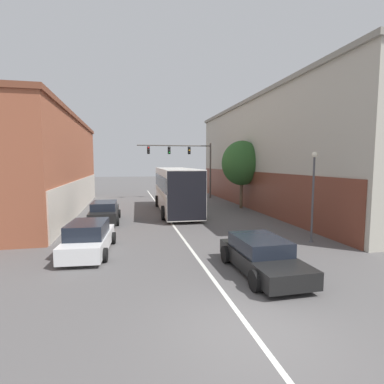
# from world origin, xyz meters

# --- Properties ---
(ground_plane) EXTENTS (160.00, 160.00, 0.00)m
(ground_plane) POSITION_xyz_m (0.00, 0.00, 0.00)
(ground_plane) COLOR #565454
(lane_center_line) EXTENTS (0.14, 42.19, 0.01)m
(lane_center_line) POSITION_xyz_m (0.00, 15.09, 0.00)
(lane_center_line) COLOR silver
(lane_center_line) RESTS_ON ground_plane
(building_left_brick) EXTENTS (6.42, 21.47, 7.48)m
(building_left_brick) POSITION_xyz_m (-9.55, 19.15, 3.85)
(building_left_brick) COLOR #995138
(building_left_brick) RESTS_ON ground_plane
(building_right_storefront) EXTENTS (9.78, 28.00, 9.40)m
(building_right_storefront) POSITION_xyz_m (12.16, 18.47, 4.82)
(building_right_storefront) COLOR #B7B2A3
(building_right_storefront) RESTS_ON ground_plane
(bus) EXTENTS (3.13, 10.47, 3.49)m
(bus) POSITION_xyz_m (1.03, 17.23, 1.95)
(bus) COLOR silver
(bus) RESTS_ON ground_plane
(hatchback_foreground) EXTENTS (2.07, 4.40, 1.25)m
(hatchback_foreground) POSITION_xyz_m (1.88, 3.45, 0.61)
(hatchback_foreground) COLOR black
(hatchback_foreground) RESTS_ON ground_plane
(parked_car_left_near) EXTENTS (2.18, 4.51, 1.41)m
(parked_car_left_near) POSITION_xyz_m (-4.48, 7.20, 0.66)
(parked_car_left_near) COLOR silver
(parked_car_left_near) RESTS_ON ground_plane
(parked_car_left_mid) EXTENTS (1.99, 4.53, 1.39)m
(parked_car_left_mid) POSITION_xyz_m (-4.30, 14.19, 0.66)
(parked_car_left_mid) COLOR black
(parked_car_left_mid) RESTS_ON ground_plane
(traffic_signal_gantry) EXTENTS (8.16, 0.36, 6.09)m
(traffic_signal_gantry) POSITION_xyz_m (3.59, 26.17, 4.55)
(traffic_signal_gantry) COLOR #514C47
(traffic_signal_gantry) RESTS_ON ground_plane
(street_lamp) EXTENTS (0.28, 0.28, 4.48)m
(street_lamp) POSITION_xyz_m (6.13, 6.78, 2.40)
(street_lamp) COLOR #47474C
(street_lamp) RESTS_ON ground_plane
(street_tree_near) EXTENTS (3.46, 3.12, 5.81)m
(street_tree_near) POSITION_xyz_m (6.86, 18.05, 3.90)
(street_tree_near) COLOR brown
(street_tree_near) RESTS_ON ground_plane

